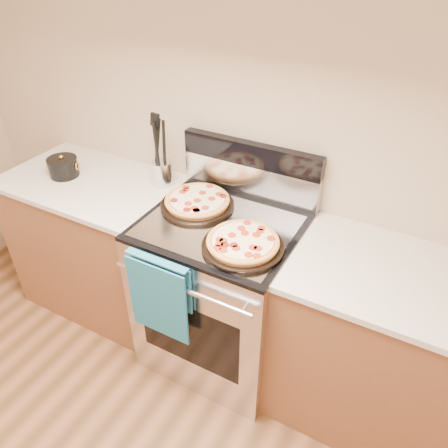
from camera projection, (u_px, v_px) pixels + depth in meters
The scene contains 17 objects.
wall_back at pixel (256, 115), 2.13m from camera, with size 4.00×4.00×0.00m, color #C1A78C.
range_body at pixel (222, 294), 2.39m from camera, with size 0.76×0.68×0.90m, color #B7B7BC.
oven_window at pixel (189, 336), 2.15m from camera, with size 0.56×0.01×0.40m, color black.
cooktop at pixel (222, 225), 2.13m from camera, with size 0.76×0.68×0.02m, color black.
backsplash_lower at pixel (250, 180), 2.29m from camera, with size 0.76×0.06×0.18m, color silver.
backsplash_upper at pixel (251, 154), 2.21m from camera, with size 0.76×0.06×0.12m, color black.
oven_handle at pixel (181, 288), 1.92m from camera, with size 0.03×0.03×0.70m, color silver.
dish_towel at pixel (160, 295), 2.02m from camera, with size 0.32×0.05×0.42m, color #1A5883, non-canonical shape.
foil_sheet at pixel (219, 226), 2.10m from camera, with size 0.70×0.55×0.01m, color gray.
cabinet_left at pixel (103, 245), 2.76m from camera, with size 1.00×0.62×0.88m, color brown.
countertop_left at pixel (90, 183), 2.50m from camera, with size 1.02×0.64×0.03m, color #BDB5A9.
cabinet_right at pixel (387, 353), 2.07m from camera, with size 1.00×0.62×0.88m, color brown.
countertop_right at pixel (410, 282), 1.81m from camera, with size 1.02×0.64×0.03m, color #BDB5A9.
pepperoni_pizza_back at pixel (197, 202), 2.23m from camera, with size 0.37×0.37×0.05m, color #C9833D, non-canonical shape.
pepperoni_pizza_front at pixel (243, 243), 1.94m from camera, with size 0.36×0.36×0.05m, color #C9833D, non-canonical shape.
utensil_crock at pixel (163, 173), 2.42m from camera, with size 0.11×0.11×0.14m, color silver.
saucepan at pixel (63, 168), 2.51m from camera, with size 0.16×0.16×0.10m, color black.
Camera 1 is at (0.85, 0.12, 2.13)m, focal length 35.00 mm.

